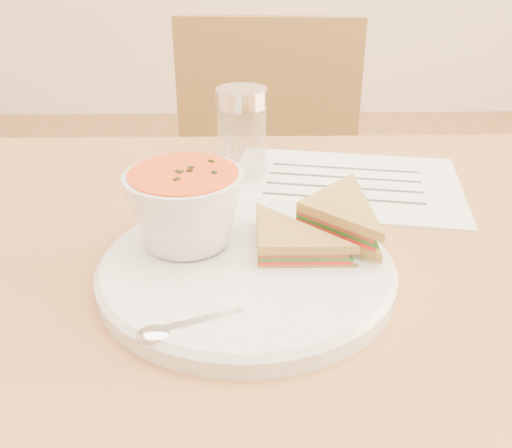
{
  "coord_description": "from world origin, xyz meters",
  "views": [
    {
      "loc": [
        -0.09,
        -0.57,
        1.06
      ],
      "look_at": [
        -0.08,
        -0.06,
        0.8
      ],
      "focal_mm": 40.0,
      "sensor_mm": 36.0,
      "label": 1
    }
  ],
  "objects_px": {
    "plate": "(246,270)",
    "soup_bowl": "(186,212)",
    "chair_far": "(263,249)",
    "condiment_shaker": "(242,134)"
  },
  "relations": [
    {
      "from": "soup_bowl",
      "to": "condiment_shaker",
      "type": "xyz_separation_m",
      "value": [
        0.06,
        0.23,
        0.01
      ]
    },
    {
      "from": "chair_far",
      "to": "plate",
      "type": "height_order",
      "value": "chair_far"
    },
    {
      "from": "condiment_shaker",
      "to": "plate",
      "type": "bearing_deg",
      "value": -89.14
    },
    {
      "from": "chair_far",
      "to": "soup_bowl",
      "type": "relative_size",
      "value": 7.51
    },
    {
      "from": "chair_far",
      "to": "condiment_shaker",
      "type": "relative_size",
      "value": 7.21
    },
    {
      "from": "plate",
      "to": "soup_bowl",
      "type": "bearing_deg",
      "value": 150.69
    },
    {
      "from": "plate",
      "to": "soup_bowl",
      "type": "relative_size",
      "value": 2.47
    },
    {
      "from": "plate",
      "to": "chair_far",
      "type": "bearing_deg",
      "value": 86.33
    },
    {
      "from": "chair_far",
      "to": "soup_bowl",
      "type": "xyz_separation_m",
      "value": [
        -0.1,
        -0.53,
        0.36
      ]
    },
    {
      "from": "plate",
      "to": "condiment_shaker",
      "type": "xyz_separation_m",
      "value": [
        -0.0,
        0.26,
        0.05
      ]
    }
  ]
}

